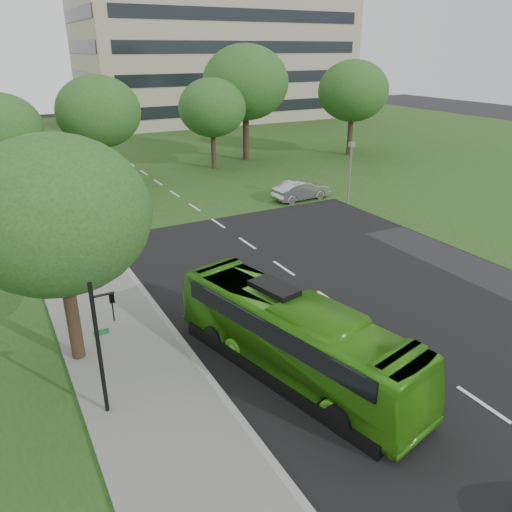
# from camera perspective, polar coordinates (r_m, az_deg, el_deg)

# --- Properties ---
(ground) EXTENTS (160.00, 160.00, 0.00)m
(ground) POSITION_cam_1_polar(r_m,az_deg,el_deg) (21.20, 11.79, -7.22)
(ground) COLOR black
(ground) RESTS_ON ground
(street_surfaces) EXTENTS (120.00, 120.00, 0.15)m
(street_surfaces) POSITION_cam_1_polar(r_m,az_deg,el_deg) (39.76, -10.16, 7.21)
(street_surfaces) COLOR black
(street_surfaces) RESTS_ON ground
(office_building) EXTENTS (40.10, 20.10, 25.00)m
(office_building) POSITION_cam_1_polar(r_m,az_deg,el_deg) (83.12, -4.67, 24.08)
(office_building) COLOR tan
(office_building) RESTS_ON ground
(tree_park_a) EXTENTS (5.74, 5.74, 7.62)m
(tree_park_a) POSITION_cam_1_polar(r_m,az_deg,el_deg) (40.23, -27.18, 12.82)
(tree_park_a) COLOR black
(tree_park_a) RESTS_ON ground
(tree_park_b) EXTENTS (6.53, 6.53, 8.56)m
(tree_park_b) POSITION_cam_1_polar(r_m,az_deg,el_deg) (42.33, -17.55, 15.42)
(tree_park_b) COLOR black
(tree_park_b) RESTS_ON ground
(tree_park_c) EXTENTS (6.06, 6.06, 8.05)m
(tree_park_c) POSITION_cam_1_polar(r_m,az_deg,el_deg) (46.57, -5.03, 16.52)
(tree_park_c) COLOR black
(tree_park_c) RESTS_ON ground
(tree_park_d) EXTENTS (8.20, 8.20, 10.85)m
(tree_park_d) POSITION_cam_1_polar(r_m,az_deg,el_deg) (50.09, -1.21, 19.19)
(tree_park_d) COLOR black
(tree_park_d) RESTS_ON ground
(tree_park_e) EXTENTS (7.06, 7.06, 9.41)m
(tree_park_e) POSITION_cam_1_polar(r_m,az_deg,el_deg) (53.59, 11.04, 18.02)
(tree_park_e) COLOR black
(tree_park_e) RESTS_ON ground
(tree_side_near) EXTENTS (6.06, 6.06, 8.06)m
(tree_side_near) POSITION_cam_1_polar(r_m,az_deg,el_deg) (17.19, -21.86, 4.34)
(tree_side_near) COLOR black
(tree_side_near) RESTS_ON ground
(bus) EXTENTS (4.54, 10.21, 2.77)m
(bus) POSITION_cam_1_polar(r_m,az_deg,el_deg) (17.10, 4.33, -9.20)
(bus) COLOR #3F9A18
(bus) RESTS_ON ground
(sedan) EXTENTS (4.48, 1.79, 1.45)m
(sedan) POSITION_cam_1_polar(r_m,az_deg,el_deg) (37.19, 5.17, 7.52)
(sedan) COLOR #A5A6AA
(sedan) RESTS_ON ground
(traffic_light) EXTENTS (0.72, 0.18, 4.48)m
(traffic_light) POSITION_cam_1_polar(r_m,az_deg,el_deg) (15.24, -17.12, -9.11)
(traffic_light) COLOR black
(traffic_light) RESTS_ON ground
(camera_pole) EXTENTS (0.43, 0.39, 4.42)m
(camera_pole) POSITION_cam_1_polar(r_m,az_deg,el_deg) (36.01, 10.74, 10.20)
(camera_pole) COLOR gray
(camera_pole) RESTS_ON ground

